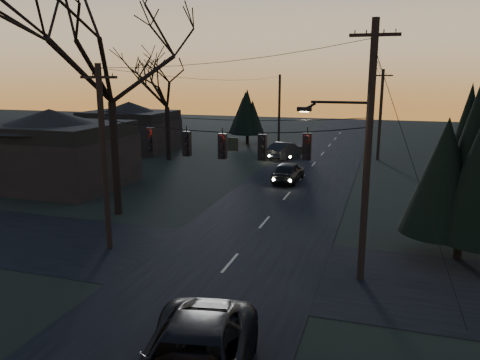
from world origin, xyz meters
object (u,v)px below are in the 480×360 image
(utility_pole_left, at_px, (110,248))
(evergreen_right, at_px, (467,166))
(bare_tree_left, at_px, (109,54))
(utility_pole_far_r, at_px, (377,160))
(sedan_oncoming_b, at_px, (285,150))
(utility_pole_far_l, at_px, (279,143))
(sedan_oncoming_a, at_px, (288,172))
(utility_pole_right, at_px, (360,279))

(utility_pole_left, distance_m, evergreen_right, 16.44)
(utility_pole_left, height_order, bare_tree_left, bare_tree_left)
(utility_pole_far_r, relative_size, bare_tree_left, 0.65)
(sedan_oncoming_b, bearing_deg, utility_pole_far_l, -55.70)
(utility_pole_far_l, distance_m, evergreen_right, 36.23)
(utility_pole_far_r, xyz_separation_m, sedan_oncoming_a, (-6.30, -11.74, 0.77))
(sedan_oncoming_b, bearing_deg, evergreen_right, 137.24)
(utility_pole_left, distance_m, utility_pole_far_r, 30.27)
(utility_pole_far_r, bearing_deg, utility_pole_right, -90.00)
(sedan_oncoming_a, bearing_deg, utility_pole_left, 74.38)
(utility_pole_left, distance_m, sedan_oncoming_b, 26.27)
(evergreen_right, bearing_deg, sedan_oncoming_b, 119.19)
(utility_pole_right, distance_m, bare_tree_left, 17.56)
(utility_pole_left, bearing_deg, sedan_oncoming_a, 72.26)
(bare_tree_left, bearing_deg, sedan_oncoming_a, 55.04)
(utility_pole_left, height_order, sedan_oncoming_b, utility_pole_left)
(utility_pole_far_r, relative_size, sedan_oncoming_b, 1.76)
(utility_pole_right, height_order, bare_tree_left, bare_tree_left)
(bare_tree_left, xyz_separation_m, evergreen_right, (18.13, -1.52, -4.92))
(bare_tree_left, bearing_deg, sedan_oncoming_b, 75.30)
(utility_pole_far_r, xyz_separation_m, evergreen_right, (4.00, -24.47, 4.19))
(utility_pole_right, xyz_separation_m, sedan_oncoming_b, (-8.61, 26.10, 0.80))
(sedan_oncoming_b, bearing_deg, bare_tree_left, 93.35)
(utility_pole_right, relative_size, evergreen_right, 1.39)
(utility_pole_far_l, distance_m, bare_tree_left, 32.37)
(utility_pole_far_l, height_order, sedan_oncoming_b, utility_pole_far_l)
(sedan_oncoming_a, bearing_deg, bare_tree_left, 57.16)
(utility_pole_left, bearing_deg, utility_pole_far_r, 67.67)
(utility_pole_far_r, bearing_deg, utility_pole_far_l, 145.18)
(evergreen_right, xyz_separation_m, sedan_oncoming_a, (-10.30, 12.73, -3.42))
(utility_pole_left, xyz_separation_m, bare_tree_left, (-2.64, 5.05, 9.11))
(utility_pole_right, bearing_deg, utility_pole_far_l, 107.72)
(utility_pole_far_l, height_order, bare_tree_left, bare_tree_left)
(evergreen_right, xyz_separation_m, sedan_oncoming_b, (-12.61, 22.58, -3.40))
(utility_pole_far_r, bearing_deg, sedan_oncoming_a, -118.21)
(utility_pole_far_r, distance_m, bare_tree_left, 28.45)
(utility_pole_left, xyz_separation_m, evergreen_right, (15.50, 3.53, 4.19))
(utility_pole_far_r, height_order, bare_tree_left, bare_tree_left)
(utility_pole_left, height_order, sedan_oncoming_a, utility_pole_left)
(bare_tree_left, bearing_deg, utility_pole_far_r, 58.37)
(utility_pole_right, relative_size, utility_pole_left, 1.18)
(utility_pole_far_l, bearing_deg, utility_pole_left, -90.00)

